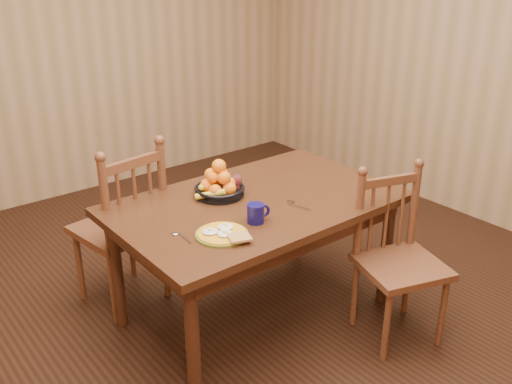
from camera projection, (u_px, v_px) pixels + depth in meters
room at (256, 95)px, 2.98m from camera, size 4.52×5.02×2.72m
dining_table at (256, 214)px, 3.25m from camera, size 1.60×1.00×0.75m
chair_far at (123, 227)px, 3.43m from camera, size 0.54×0.52×1.05m
chair_near at (398, 260)px, 3.16m from camera, size 0.55×0.53×0.96m
breakfast_plate at (223, 234)px, 2.81m from camera, size 0.26×0.30×0.04m
fork at (297, 205)px, 3.14m from camera, size 0.06×0.18×0.00m
spoon at (178, 235)px, 2.82m from camera, size 0.04×0.16×0.01m
coffee_mug at (256, 213)px, 2.94m from camera, size 0.13×0.09×0.10m
juice_glass at (237, 184)px, 3.32m from camera, size 0.06×0.06×0.09m
fruit_bowl at (219, 185)px, 3.25m from camera, size 0.29×0.29×0.22m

